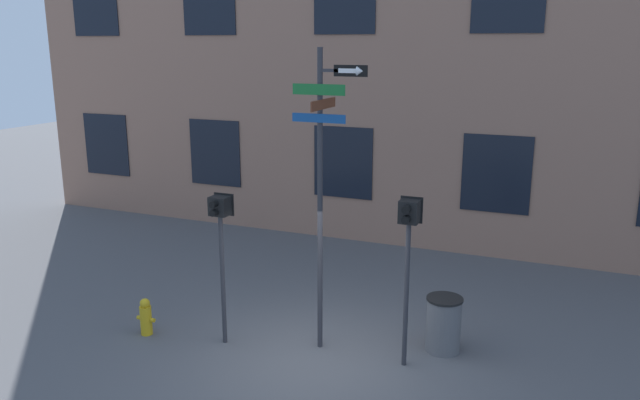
# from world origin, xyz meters

# --- Properties ---
(ground_plane) EXTENTS (60.00, 60.00, 0.00)m
(ground_plane) POSITION_xyz_m (0.00, 0.00, 0.00)
(ground_plane) COLOR #515154
(street_sign_pole) EXTENTS (1.27, 1.01, 5.18)m
(street_sign_pole) POSITION_xyz_m (-0.08, 0.55, 3.08)
(street_sign_pole) COLOR #2D2D33
(street_sign_pole) RESTS_ON ground_plane
(pedestrian_signal_left) EXTENTS (0.38, 0.40, 2.74)m
(pedestrian_signal_left) POSITION_xyz_m (-1.78, 0.05, 2.12)
(pedestrian_signal_left) COLOR #2D2D33
(pedestrian_signal_left) RESTS_ON ground_plane
(pedestrian_signal_right) EXTENTS (0.37, 0.40, 2.87)m
(pedestrian_signal_right) POSITION_xyz_m (1.42, 0.50, 2.23)
(pedestrian_signal_right) COLOR #2D2D33
(pedestrian_signal_right) RESTS_ON ground_plane
(fire_hydrant) EXTENTS (0.38, 0.22, 0.70)m
(fire_hydrant) POSITION_xyz_m (-3.28, -0.23, 0.34)
(fire_hydrant) COLOR gold
(fire_hydrant) RESTS_ON ground_plane
(trash_bin) EXTENTS (0.63, 0.63, 0.99)m
(trash_bin) POSITION_xyz_m (1.91, 1.26, 0.50)
(trash_bin) COLOR #59595B
(trash_bin) RESTS_ON ground_plane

